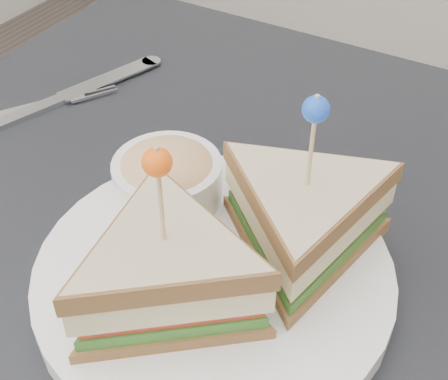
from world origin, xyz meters
TOP-DOWN VIEW (x-y plane):
  - table at (0.00, 0.00)m, footprint 0.80×0.80m
  - plate_meal at (0.04, -0.04)m, footprint 0.34×0.34m
  - cutlery_fork at (-0.27, 0.08)m, footprint 0.12×0.17m
  - cutlery_knife at (-0.26, 0.11)m, footprint 0.09×0.23m

SIDE VIEW (x-z plane):
  - table at x=0.00m, z-range 0.30..1.05m
  - cutlery_fork at x=-0.27m, z-range 0.75..0.76m
  - cutlery_knife at x=-0.26m, z-range 0.75..0.76m
  - plate_meal at x=0.04m, z-range 0.71..0.88m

